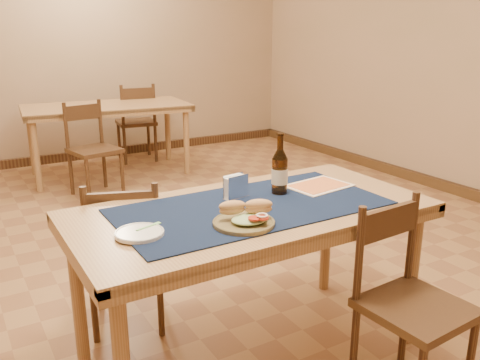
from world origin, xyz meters
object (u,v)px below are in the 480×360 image
chair_main_near (409,300)px  sandwich_plate (246,218)px  main_table (251,224)px  chair_main_far (125,251)px  back_table (107,113)px  beer_bottle (280,171)px  napkin_holder (236,187)px

chair_main_near → sandwich_plate: size_ratio=3.31×
main_table → sandwich_plate: sandwich_plate is taller
chair_main_far → back_table: bearing=74.9°
main_table → chair_main_near: size_ratio=1.91×
main_table → back_table: 3.48m
chair_main_far → beer_bottle: bearing=-34.5°
main_table → sandwich_plate: size_ratio=6.31×
beer_bottle → chair_main_near: bearing=-71.7°
main_table → sandwich_plate: bearing=-127.8°
beer_bottle → napkin_holder: bearing=169.2°
back_table → chair_main_near: 4.02m
chair_main_near → chair_main_far: bearing=128.2°
chair_main_far → napkin_holder: size_ratio=6.20×
main_table → chair_main_near: chair_main_near is taller
back_table → napkin_holder: size_ratio=13.09×
chair_main_far → sandwich_plate: 0.84m
back_table → chair_main_near: chair_main_near is taller
main_table → chair_main_near: bearing=-52.6°
chair_main_far → beer_bottle: (0.64, -0.44, 0.44)m
main_table → chair_main_near: 0.74m
main_table → beer_bottle: size_ratio=5.49×
napkin_holder → sandwich_plate: bearing=-113.3°
chair_main_far → main_table: bearing=-51.0°
main_table → sandwich_plate: (-0.14, -0.18, 0.11)m
sandwich_plate → main_table: bearing=52.2°
sandwich_plate → chair_main_near: bearing=-33.9°
sandwich_plate → chair_main_far: bearing=112.3°
chair_main_near → beer_bottle: beer_bottle is taller
sandwich_plate → beer_bottle: 0.45m
back_table → napkin_holder: napkin_holder is taller
chair_main_far → napkin_holder: napkin_holder is taller
chair_main_near → sandwich_plate: sandwich_plate is taller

